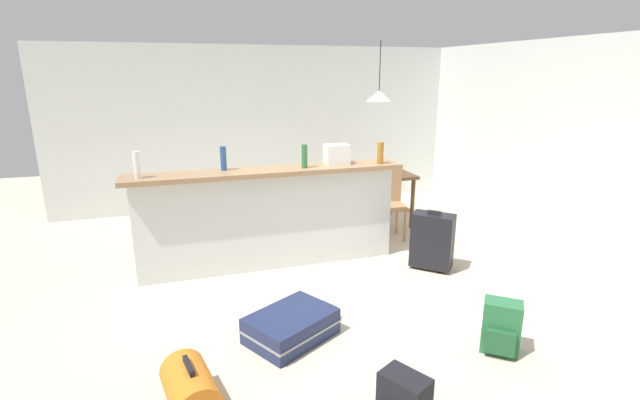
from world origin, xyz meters
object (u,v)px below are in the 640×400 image
dining_chair_near_partition (388,199)px  suitcase_flat_navy (291,326)px  bottle_blue (223,158)px  pendant_lamp (379,96)px  duffel_bag_orange (191,389)px  backpack_green (501,328)px  suitcase_upright_black (432,240)px  grocery_bag (337,154)px  bottle_white (137,165)px  bottle_green (304,156)px  bottle_amber (380,153)px  dining_table (370,180)px

dining_chair_near_partition → suitcase_flat_navy: 2.70m
bottle_blue → pendant_lamp: pendant_lamp is taller
duffel_bag_orange → backpack_green: size_ratio=1.26×
backpack_green → suitcase_upright_black: bearing=78.7°
grocery_bag → pendant_lamp: (0.95, 1.01, 0.57)m
bottle_white → dining_chair_near_partition: bottle_white is taller
bottle_green → suitcase_flat_navy: 1.89m
bottle_blue → bottle_green: 0.85m
dining_chair_near_partition → duffel_bag_orange: (-2.62, -2.58, -0.36)m
bottle_amber → suitcase_flat_navy: 2.27m
bottle_blue → bottle_amber: (1.71, -0.16, -0.01)m
bottle_amber → backpack_green: (0.11, -2.06, -1.03)m
bottle_white → suitcase_upright_black: 3.15m
bottle_white → bottle_amber: 2.55m
grocery_bag → pendant_lamp: size_ratio=0.32×
bottle_amber → backpack_green: bottle_amber is taller
bottle_green → suitcase_upright_black: (1.29, -0.54, -0.91)m
dining_table → duffel_bag_orange: 4.09m
bottle_amber → duffel_bag_orange: size_ratio=0.46×
bottle_blue → backpack_green: (1.82, -2.23, -1.04)m
duffel_bag_orange → pendant_lamp: bearing=49.4°
dining_chair_near_partition → suitcase_flat_navy: bearing=-132.4°
dining_table → suitcase_flat_navy: dining_table is taller
bottle_white → backpack_green: bottle_white is taller
dining_table → duffel_bag_orange: dining_table is taller
dining_table → duffel_bag_orange: size_ratio=2.07×
dining_chair_near_partition → pendant_lamp: pendant_lamp is taller
bottle_blue → grocery_bag: size_ratio=0.97×
bottle_blue → dining_chair_near_partition: bottle_blue is taller
grocery_bag → suitcase_upright_black: size_ratio=0.39×
bottle_blue → bottle_amber: bottle_blue is taller
bottle_green → dining_table: 1.77m
grocery_bag → suitcase_upright_black: (0.89, -0.63, -0.89)m
dining_table → bottle_amber: bearing=-109.0°
dining_table → pendant_lamp: 1.15m
bottle_white → grocery_bag: (2.07, 0.08, -0.02)m
dining_chair_near_partition → backpack_green: (-0.30, -2.64, -0.31)m
bottle_green → duffel_bag_orange: bearing=-123.4°
bottle_white → dining_table: size_ratio=0.24×
bottle_white → suitcase_flat_navy: bearing=-51.0°
bottle_white → bottle_blue: bearing=9.0°
dining_chair_near_partition → suitcase_flat_navy: (-1.80, -1.97, -0.41)m
bottle_white → bottle_amber: bearing=-0.7°
bottle_amber → grocery_bag: 0.49m
bottle_amber → backpack_green: size_ratio=0.58×
bottle_white → suitcase_upright_black: bearing=-10.5°
bottle_amber → suitcase_flat_navy: size_ratio=0.27×
dining_chair_near_partition → duffel_bag_orange: size_ratio=1.75×
duffel_bag_orange → suitcase_upright_black: size_ratio=0.79×
pendant_lamp → suitcase_upright_black: size_ratio=1.22×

